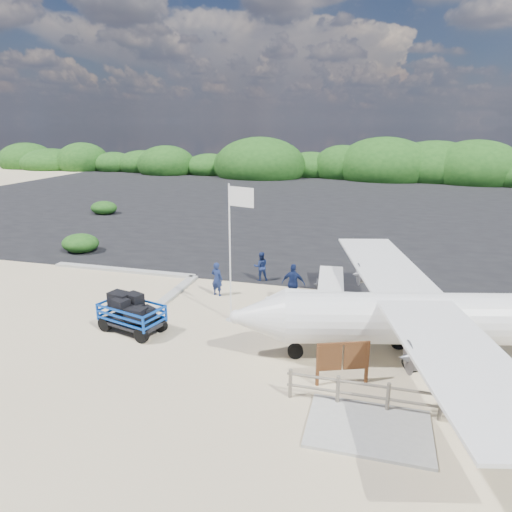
{
  "coord_description": "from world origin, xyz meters",
  "views": [
    {
      "loc": [
        5.31,
        -17.6,
        8.52
      ],
      "look_at": [
        -0.34,
        3.08,
        2.17
      ],
      "focal_mm": 32.0,
      "sensor_mm": 36.0,
      "label": 1
    }
  ],
  "objects_px": {
    "crew_c": "(293,284)",
    "aircraft_small": "(285,194)",
    "flagpole": "(231,319)",
    "signboard": "(341,384)",
    "crew_b": "(261,266)",
    "crew_a": "(217,279)",
    "baggage_cart": "(133,331)",
    "aircraft_large": "(424,218)"
  },
  "relations": [
    {
      "from": "signboard",
      "to": "aircraft_large",
      "type": "height_order",
      "value": "aircraft_large"
    },
    {
      "from": "aircraft_small",
      "to": "crew_c",
      "type": "bearing_deg",
      "value": 96.64
    },
    {
      "from": "crew_c",
      "to": "crew_a",
      "type": "bearing_deg",
      "value": 1.32
    },
    {
      "from": "crew_c",
      "to": "aircraft_small",
      "type": "height_order",
      "value": "crew_c"
    },
    {
      "from": "crew_b",
      "to": "aircraft_small",
      "type": "distance_m",
      "value": 31.45
    },
    {
      "from": "flagpole",
      "to": "crew_b",
      "type": "height_order",
      "value": "flagpole"
    },
    {
      "from": "signboard",
      "to": "crew_c",
      "type": "bearing_deg",
      "value": 92.37
    },
    {
      "from": "baggage_cart",
      "to": "aircraft_small",
      "type": "height_order",
      "value": "aircraft_small"
    },
    {
      "from": "baggage_cart",
      "to": "crew_a",
      "type": "bearing_deg",
      "value": 82.74
    },
    {
      "from": "baggage_cart",
      "to": "crew_b",
      "type": "xyz_separation_m",
      "value": [
        3.58,
        7.62,
        0.82
      ]
    },
    {
      "from": "crew_b",
      "to": "crew_c",
      "type": "relative_size",
      "value": 0.84
    },
    {
      "from": "baggage_cart",
      "to": "aircraft_large",
      "type": "height_order",
      "value": "aircraft_large"
    },
    {
      "from": "aircraft_small",
      "to": "crew_b",
      "type": "bearing_deg",
      "value": 93.54
    },
    {
      "from": "crew_a",
      "to": "signboard",
      "type": "bearing_deg",
      "value": 150.93
    },
    {
      "from": "crew_c",
      "to": "aircraft_small",
      "type": "relative_size",
      "value": 0.31
    },
    {
      "from": "flagpole",
      "to": "crew_c",
      "type": "bearing_deg",
      "value": 49.69
    },
    {
      "from": "flagpole",
      "to": "crew_a",
      "type": "relative_size",
      "value": 3.47
    },
    {
      "from": "crew_a",
      "to": "crew_c",
      "type": "bearing_deg",
      "value": -164.34
    },
    {
      "from": "crew_b",
      "to": "signboard",
      "type": "bearing_deg",
      "value": 96.01
    },
    {
      "from": "flagpole",
      "to": "signboard",
      "type": "bearing_deg",
      "value": -37.12
    },
    {
      "from": "signboard",
      "to": "crew_c",
      "type": "xyz_separation_m",
      "value": [
        -2.94,
        6.66,
        0.98
      ]
    },
    {
      "from": "crew_b",
      "to": "aircraft_large",
      "type": "xyz_separation_m",
      "value": [
        10.11,
        20.66,
        -0.82
      ]
    },
    {
      "from": "crew_a",
      "to": "aircraft_large",
      "type": "xyz_separation_m",
      "value": [
        11.69,
        23.41,
        -0.87
      ]
    },
    {
      "from": "crew_c",
      "to": "aircraft_small",
      "type": "xyz_separation_m",
      "value": [
        -7.37,
        33.73,
        -0.98
      ]
    },
    {
      "from": "baggage_cart",
      "to": "crew_c",
      "type": "relative_size",
      "value": 1.47
    },
    {
      "from": "aircraft_large",
      "to": "baggage_cart",
      "type": "bearing_deg",
      "value": 50.11
    },
    {
      "from": "flagpole",
      "to": "crew_b",
      "type": "distance_m",
      "value": 5.46
    },
    {
      "from": "crew_b",
      "to": "aircraft_large",
      "type": "height_order",
      "value": "aircraft_large"
    },
    {
      "from": "flagpole",
      "to": "signboard",
      "type": "distance_m",
      "value": 6.56
    },
    {
      "from": "crew_a",
      "to": "crew_b",
      "type": "distance_m",
      "value": 3.17
    },
    {
      "from": "crew_b",
      "to": "aircraft_small",
      "type": "height_order",
      "value": "crew_b"
    },
    {
      "from": "flagpole",
      "to": "aircraft_small",
      "type": "xyz_separation_m",
      "value": [
        -5.07,
        36.44,
        0.0
      ]
    },
    {
      "from": "flagpole",
      "to": "aircraft_large",
      "type": "relative_size",
      "value": 0.37
    },
    {
      "from": "baggage_cart",
      "to": "crew_b",
      "type": "distance_m",
      "value": 8.46
    },
    {
      "from": "crew_b",
      "to": "flagpole",
      "type": "bearing_deg",
      "value": 67.06
    },
    {
      "from": "aircraft_small",
      "to": "crew_a",
      "type": "bearing_deg",
      "value": 90.17
    },
    {
      "from": "flagpole",
      "to": "aircraft_small",
      "type": "relative_size",
      "value": 0.97
    },
    {
      "from": "flagpole",
      "to": "crew_a",
      "type": "bearing_deg",
      "value": 121.33
    },
    {
      "from": "flagpole",
      "to": "aircraft_small",
      "type": "height_order",
      "value": "flagpole"
    },
    {
      "from": "aircraft_large",
      "to": "aircraft_small",
      "type": "xyz_separation_m",
      "value": [
        -15.15,
        10.38,
        0.0
      ]
    },
    {
      "from": "signboard",
      "to": "aircraft_large",
      "type": "bearing_deg",
      "value": 59.42
    },
    {
      "from": "baggage_cart",
      "to": "flagpole",
      "type": "xyz_separation_m",
      "value": [
        3.62,
        2.22,
        0.0
      ]
    }
  ]
}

